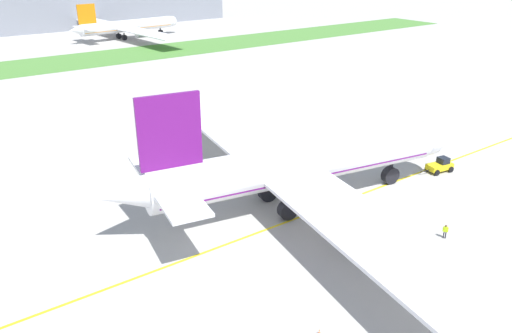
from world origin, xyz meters
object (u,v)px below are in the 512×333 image
object	(u,v)px
pushback_tug	(440,165)
parked_airliner_far_outer	(126,26)
airliner_foreground	(295,165)
traffic_cone_near_nose	(319,332)
ground_crew_wingwalker_port	(445,230)

from	to	relation	value
pushback_tug	parked_airliner_far_outer	distance (m)	143.33
parked_airliner_far_outer	pushback_tug	bearing A→B (deg)	-93.82
pushback_tug	airliner_foreground	bearing A→B (deg)	170.11
airliner_foreground	traffic_cone_near_nose	world-z (taller)	airliner_foreground
traffic_cone_near_nose	parked_airliner_far_outer	bearing A→B (deg)	73.16
airliner_foreground	parked_airliner_far_outer	distance (m)	142.84
airliner_foreground	parked_airliner_far_outer	size ratio (longest dim) A/B	1.10
pushback_tug	parked_airliner_far_outer	bearing A→B (deg)	86.18
parked_airliner_far_outer	ground_crew_wingwalker_port	bearing A→B (deg)	-99.31
traffic_cone_near_nose	parked_airliner_far_outer	size ratio (longest dim) A/B	0.01
parked_airliner_far_outer	traffic_cone_near_nose	bearing A→B (deg)	-106.84
ground_crew_wingwalker_port	parked_airliner_far_outer	distance (m)	157.22
ground_crew_wingwalker_port	parked_airliner_far_outer	size ratio (longest dim) A/B	0.03
pushback_tug	ground_crew_wingwalker_port	distance (m)	19.99
pushback_tug	ground_crew_wingwalker_port	size ratio (longest dim) A/B	3.32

